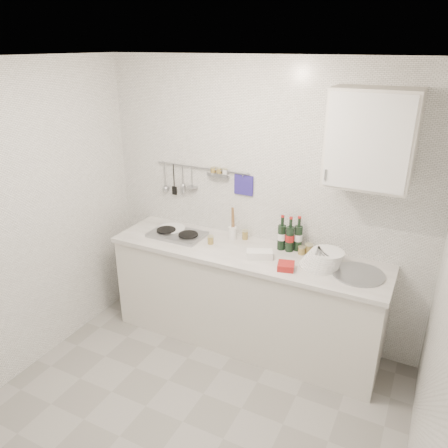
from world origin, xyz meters
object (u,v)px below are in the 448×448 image
object	(u,v)px
plate_stack_sink	(323,259)
wine_bottles	(290,234)
wall_cabinet	(371,139)
utensil_crock	(233,231)
plate_stack_hob	(171,229)

from	to	relation	value
plate_stack_sink	wine_bottles	world-z (taller)	wine_bottles
wall_cabinet	utensil_crock	world-z (taller)	wall_cabinet
wine_bottles	utensil_crock	xyz separation A→B (m)	(-0.54, -0.01, -0.08)
plate_stack_hob	plate_stack_sink	size ratio (longest dim) A/B	0.80
plate_stack_hob	wine_bottles	bearing A→B (deg)	5.89
plate_stack_hob	wine_bottles	size ratio (longest dim) A/B	0.89
wall_cabinet	plate_stack_hob	size ratio (longest dim) A/B	2.55
wine_bottles	utensil_crock	distance (m)	0.55
plate_stack_sink	plate_stack_hob	bearing A→B (deg)	178.22
wall_cabinet	utensil_crock	size ratio (longest dim) A/B	2.23
plate_stack_hob	plate_stack_sink	bearing A→B (deg)	-1.78
wall_cabinet	plate_stack_sink	bearing A→B (deg)	-157.33
plate_stack_hob	utensil_crock	bearing A→B (deg)	10.19
wall_cabinet	plate_stack_hob	distance (m)	1.99
plate_stack_hob	plate_stack_sink	world-z (taller)	plate_stack_sink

